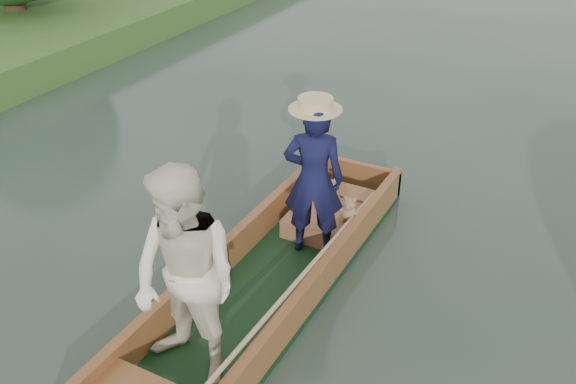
% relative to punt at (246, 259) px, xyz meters
% --- Properties ---
extents(ground, '(120.00, 120.00, 0.00)m').
position_rel_punt_xyz_m(ground, '(-0.03, 0.26, -0.71)').
color(ground, '#283D30').
rests_on(ground, ground).
extents(punt, '(1.12, 5.08, 2.00)m').
position_rel_punt_xyz_m(punt, '(0.00, 0.00, 0.00)').
color(punt, black).
rests_on(punt, ground).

